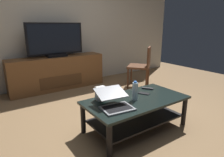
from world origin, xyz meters
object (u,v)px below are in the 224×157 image
coffee_table (136,108)px  television (56,41)px  water_bottle_near (135,91)px  tv_remote (148,88)px  dining_chair (143,64)px  laptop (115,102)px  media_cabinet (58,73)px  router_box (101,93)px  cell_phone (144,93)px

coffee_table → television: television is taller
coffee_table → water_bottle_near: water_bottle_near is taller
television → tv_remote: television is taller
dining_chair → laptop: dining_chair is taller
media_cabinet → television: size_ratio=1.72×
laptop → water_bottle_near: water_bottle_near is taller
router_box → cell_phone: 0.60m
coffee_table → dining_chair: size_ratio=1.50×
router_box → water_bottle_near: 0.41m
coffee_table → cell_phone: size_ratio=9.20×
router_box → tv_remote: router_box is taller
media_cabinet → tv_remote: 2.06m
dining_chair → laptop: (-1.62, -1.27, -0.02)m
laptop → router_box: 0.27m
television → tv_remote: bearing=-71.9°
coffee_table → tv_remote: 0.45m
television → router_box: 1.98m
tv_remote → laptop: bearing=164.1°
dining_chair → water_bottle_near: (-1.28, -1.23, 0.02)m
coffee_table → media_cabinet: (-0.25, 2.15, 0.05)m
water_bottle_near → cell_phone: size_ratio=1.68×
dining_chair → cell_phone: (-1.05, -1.15, -0.08)m
media_cabinet → water_bottle_near: 2.18m
media_cabinet → dining_chair: bearing=-31.6°
coffee_table → water_bottle_near: 0.24m
media_cabinet → tv_remote: media_cabinet is taller
media_cabinet → dining_chair: dining_chair is taller
router_box → tv_remote: 0.76m
television → laptop: (-0.12, -2.18, -0.52)m
coffee_table → router_box: size_ratio=7.81×
tv_remote → television: bearing=74.4°
router_box → water_bottle_near: (0.34, -0.23, 0.03)m
television → cell_phone: 2.18m
media_cabinet → water_bottle_near: media_cabinet is taller
television → cell_phone: television is taller
coffee_table → cell_phone: 0.25m
cell_phone → tv_remote: tv_remote is taller
router_box → cell_phone: router_box is taller
router_box → tv_remote: size_ratio=1.03×
router_box → dining_chair: bearing=31.6°
coffee_table → tv_remote: tv_remote is taller
television → water_bottle_near: 2.20m
dining_chair → tv_remote: dining_chair is taller
dining_chair → router_box: (-1.63, -1.00, -0.00)m
media_cabinet → water_bottle_near: (0.22, -2.16, 0.18)m
coffee_table → router_box: (-0.37, 0.22, 0.21)m
dining_chair → cell_phone: size_ratio=6.14×
laptop → water_bottle_near: size_ratio=1.93×
dining_chair → television: bearing=149.0°
laptop → tv_remote: bearing=17.8°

